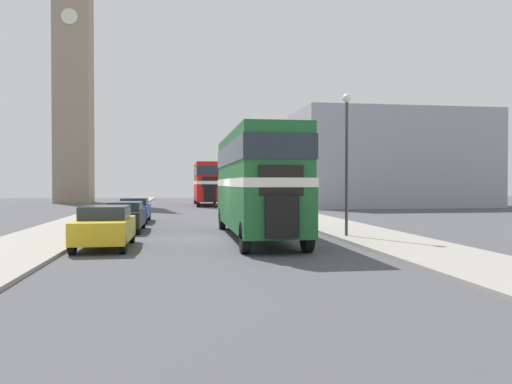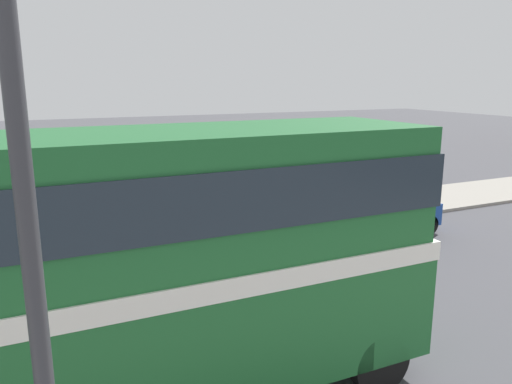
# 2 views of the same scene
# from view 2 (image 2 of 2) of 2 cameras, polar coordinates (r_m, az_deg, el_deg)

# --- Properties ---
(ground_plane) EXTENTS (120.00, 120.00, 0.00)m
(ground_plane) POSITION_cam_2_polar(r_m,az_deg,el_deg) (9.97, -17.82, -17.83)
(ground_plane) COLOR #47474C
(sidewalk_left) EXTENTS (3.50, 120.00, 0.12)m
(sidewalk_left) POSITION_cam_2_polar(r_m,az_deg,el_deg) (16.14, -21.04, -5.85)
(sidewalk_left) COLOR gray
(sidewalk_left) RESTS_ON ground_plane
(double_decker_bus) EXTENTS (2.39, 10.67, 4.28)m
(double_decker_bus) POSITION_cam_2_polar(r_m,az_deg,el_deg) (7.21, -19.15, -7.68)
(double_decker_bus) COLOR #1E602D
(double_decker_bus) RESTS_ON ground_plane
(car_parked_mid) EXTENTS (1.66, 4.07, 1.40)m
(car_parked_mid) POSITION_cam_2_polar(r_m,az_deg,el_deg) (13.91, -5.07, -5.04)
(car_parked_mid) COLOR black
(car_parked_mid) RESTS_ON ground_plane
(car_parked_far) EXTENTS (1.65, 4.09, 1.42)m
(car_parked_far) POSITION_cam_2_polar(r_m,az_deg,el_deg) (16.70, 13.66, -2.29)
(car_parked_far) COLOR #1E479E
(car_parked_far) RESTS_ON ground_plane
(street_lamp) EXTENTS (0.36, 0.36, 5.86)m
(street_lamp) POSITION_cam_2_polar(r_m,az_deg,el_deg) (3.24, -24.32, -6.75)
(street_lamp) COLOR #38383D
(street_lamp) RESTS_ON sidewalk_right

